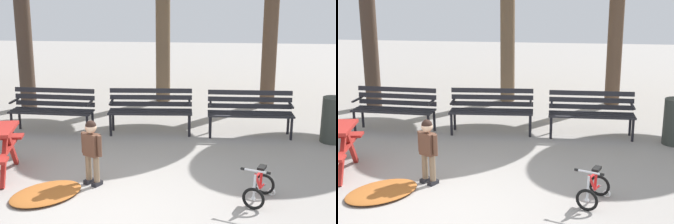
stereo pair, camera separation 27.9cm
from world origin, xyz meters
TOP-DOWN VIEW (x-y plane):
  - ground at (0.00, 0.00)m, footprint 36.00×36.00m
  - park_bench_far_left at (-1.71, 3.41)m, footprint 1.62×0.53m
  - park_bench_left at (0.18, 3.54)m, footprint 1.62×0.55m
  - park_bench_right at (2.08, 3.53)m, footprint 1.61×0.49m
  - child_standing at (-0.35, 0.96)m, footprint 0.33×0.26m
  - kids_bicycle at (2.00, 0.59)m, footprint 0.52×0.63m
  - leaf_pile at (-0.90, 0.51)m, footprint 1.23×1.28m

SIDE VIEW (x-z plane):
  - ground at x=0.00m, z-range 0.00..0.00m
  - leaf_pile at x=-0.90m, z-range 0.00..0.07m
  - kids_bicycle at x=2.00m, z-range -0.07..0.47m
  - park_bench_far_left at x=-1.71m, z-range 0.08..0.94m
  - park_bench_left at x=0.18m, z-range 0.08..0.94m
  - park_bench_right at x=2.08m, z-range 0.08..0.94m
  - child_standing at x=-0.35m, z-range 0.08..1.05m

